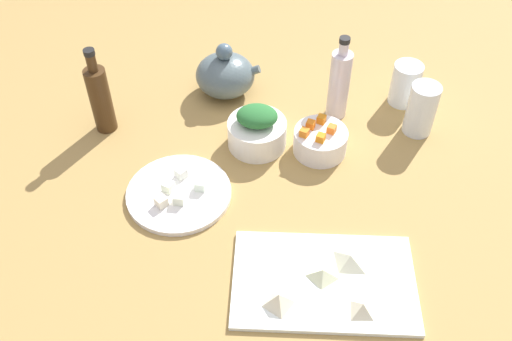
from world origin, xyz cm
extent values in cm
cube|color=#A38045|center=(0.00, 0.00, 1.50)|extent=(190.00, 190.00, 3.00)
cube|color=white|center=(14.24, -23.52, 3.50)|extent=(34.53, 22.09, 1.00)
cylinder|color=white|center=(-16.21, -3.58, 3.60)|extent=(22.33, 22.33, 1.20)
cylinder|color=white|center=(-0.64, 13.41, 6.24)|extent=(13.45, 13.45, 6.48)
cylinder|color=white|center=(13.79, 12.12, 5.85)|extent=(12.13, 12.13, 5.71)
ellipsoid|color=#516064|center=(-9.76, 32.15, 8.26)|extent=(14.70, 14.01, 10.53)
sphere|color=#485F6E|center=(-9.76, 32.15, 15.17)|extent=(4.12, 4.12, 4.12)
cylinder|color=#516064|center=(-3.51, 32.15, 9.58)|extent=(5.38, 2.00, 3.93)
cylinder|color=silver|center=(17.89, 25.47, 11.68)|extent=(4.94, 4.94, 17.35)
cylinder|color=silver|center=(17.89, 25.47, 21.91)|extent=(2.22, 2.22, 3.12)
cylinder|color=black|center=(17.89, 25.47, 24.07)|extent=(2.47, 2.47, 1.20)
cylinder|color=#442B15|center=(-36.74, 16.84, 11.30)|extent=(4.94, 4.94, 16.61)
cylinder|color=#442B15|center=(-36.74, 16.84, 21.72)|extent=(2.22, 2.22, 4.22)
cylinder|color=black|center=(-36.74, 16.84, 24.43)|extent=(2.47, 2.47, 1.20)
cylinder|color=white|center=(34.60, 31.34, 8.38)|extent=(7.10, 7.10, 10.76)
cylinder|color=white|center=(36.87, 20.63, 9.45)|extent=(6.77, 6.77, 12.90)
cube|color=orange|center=(13.80, 15.44, 9.61)|extent=(2.34, 2.34, 1.80)
cube|color=orange|center=(11.36, 13.49, 9.61)|extent=(2.27, 2.27, 1.80)
cube|color=orange|center=(13.57, 9.27, 9.61)|extent=(2.31, 2.31, 1.80)
cube|color=orange|center=(9.98, 10.75, 9.61)|extent=(2.38, 2.38, 1.80)
cube|color=orange|center=(16.04, 12.30, 9.61)|extent=(2.37, 2.37, 1.80)
ellipsoid|color=#296A2F|center=(-0.64, 13.41, 11.49)|extent=(9.28, 7.65, 4.02)
cube|color=white|center=(-18.36, -3.30, 5.30)|extent=(2.93, 2.93, 2.20)
cube|color=white|center=(-11.60, -2.43, 5.30)|extent=(2.41, 2.41, 2.20)
cube|color=white|center=(-15.58, -6.55, 5.30)|extent=(2.30, 2.30, 2.20)
cube|color=white|center=(-16.30, 0.86, 5.30)|extent=(3.10, 3.10, 2.20)
cube|color=#FAEECD|center=(-19.13, -7.50, 5.30)|extent=(3.11, 3.11, 2.20)
pyramid|color=beige|center=(5.95, -29.25, 5.57)|extent=(5.29, 5.33, 3.14)
pyramid|color=beige|center=(20.86, -29.66, 5.14)|extent=(5.81, 5.82, 2.28)
pyramid|color=beige|center=(13.87, -23.02, 5.18)|extent=(4.80, 4.22, 2.35)
pyramid|color=beige|center=(19.11, -19.42, 5.18)|extent=(7.35, 7.25, 2.37)
camera|label=1|loc=(5.48, -84.87, 96.34)|focal=40.96mm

